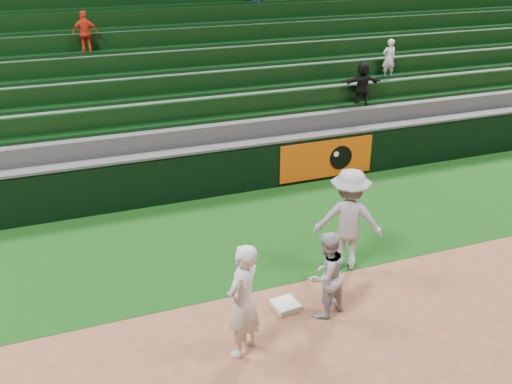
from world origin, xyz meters
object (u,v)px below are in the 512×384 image
at_px(first_baseman, 243,301).
at_px(baserunner, 326,275).
at_px(base_coach, 349,220).
at_px(first_base, 286,305).

distance_m(first_baseman, baserunner, 1.67).
height_order(first_baseman, base_coach, base_coach).
relative_size(baserunner, base_coach, 0.77).
distance_m(first_base, baserunner, 0.98).
bearing_deg(first_base, first_baseman, -142.61).
bearing_deg(first_baseman, baserunner, 158.46).
distance_m(baserunner, base_coach, 1.65).
xyz_separation_m(first_base, first_baseman, (-1.06, -0.81, 0.90)).
bearing_deg(first_baseman, first_base, -179.14).
relative_size(first_baseman, base_coach, 0.93).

